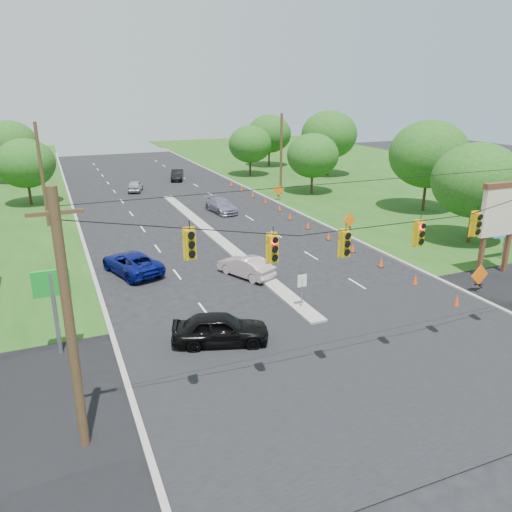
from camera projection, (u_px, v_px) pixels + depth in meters
name	position (u px, v px, depth m)	size (l,w,h in m)	color
ground	(363.00, 361.00, 22.38)	(160.00, 160.00, 0.00)	black
grass_right	(499.00, 208.00, 50.83)	(40.00, 160.00, 0.06)	#1E4714
cross_street	(363.00, 361.00, 22.38)	(160.00, 14.00, 0.02)	black
curb_left	(78.00, 224.00, 44.89)	(0.25, 110.00, 0.16)	gray
curb_right	(280.00, 205.00, 52.28)	(0.25, 110.00, 0.16)	gray
median	(216.00, 238.00, 40.72)	(1.00, 34.00, 0.18)	gray
median_sign	(302.00, 285.00, 27.15)	(0.55, 0.06, 2.05)	gray
signal_span	(385.00, 264.00, 19.89)	(25.60, 0.32, 9.00)	#422D1C
utility_pole_far_left	(42.00, 176.00, 42.57)	(0.28, 0.28, 9.00)	#422D1C
utility_pole_far_right	(281.00, 155.00, 56.09)	(0.28, 0.28, 9.00)	#422D1C
pylon_sign	(501.00, 214.00, 31.75)	(5.90, 2.30, 6.12)	#59331E
cone_0	(457.00, 301.00, 27.90)	(0.32, 0.32, 0.70)	#ED4110
cone_1	(415.00, 279.00, 30.96)	(0.32, 0.32, 0.70)	#ED4110
cone_2	(381.00, 262.00, 34.01)	(0.32, 0.32, 0.70)	#ED4110
cone_3	(353.00, 248.00, 37.07)	(0.32, 0.32, 0.70)	#ED4110
cone_4	(329.00, 236.00, 40.13)	(0.32, 0.32, 0.70)	#ED4110
cone_5	(308.00, 225.00, 43.19)	(0.32, 0.32, 0.70)	#ED4110
cone_6	(290.00, 216.00, 46.25)	(0.32, 0.32, 0.70)	#ED4110
cone_7	(280.00, 208.00, 49.52)	(0.32, 0.32, 0.70)	#ED4110
cone_8	(265.00, 201.00, 52.58)	(0.32, 0.32, 0.70)	#ED4110
cone_9	(253.00, 194.00, 55.64)	(0.32, 0.32, 0.70)	#ED4110
cone_10	(241.00, 189.00, 58.70)	(0.32, 0.32, 0.70)	#ED4110
cone_11	(231.00, 184.00, 61.76)	(0.32, 0.32, 0.70)	#ED4110
work_sign_0	(480.00, 276.00, 29.47)	(1.27, 0.58, 1.37)	black
work_sign_1	(349.00, 221.00, 41.71)	(1.27, 0.58, 1.37)	black
work_sign_2	(278.00, 191.00, 53.94)	(1.27, 0.58, 1.37)	black
tree_5	(25.00, 163.00, 50.81)	(5.88, 5.88, 6.86)	black
tree_6	(10.00, 143.00, 62.99)	(6.72, 6.72, 7.84)	black
tree_7	(477.00, 181.00, 37.86)	(6.72, 6.72, 7.84)	black
tree_8	(429.00, 154.00, 47.86)	(7.56, 7.56, 8.82)	black
tree_9	(313.00, 156.00, 56.55)	(5.88, 5.88, 6.86)	black
tree_10	(329.00, 135.00, 67.82)	(7.56, 7.56, 8.82)	black
tree_11	(269.00, 134.00, 76.16)	(6.72, 6.72, 7.84)	black
tree_12	(250.00, 144.00, 68.05)	(5.88, 5.88, 6.86)	black
black_sedan	(220.00, 329.00, 23.69)	(1.85, 4.60, 1.57)	black
white_sedan	(246.00, 266.00, 32.27)	(1.42, 4.09, 1.35)	#C7AAAE
blue_pickup	(132.00, 263.00, 32.81)	(2.39, 5.19, 1.44)	navy
silver_car_far	(221.00, 205.00, 48.97)	(1.89, 4.64, 1.35)	slate
silver_car_oncoming	(135.00, 186.00, 58.82)	(1.53, 3.81, 1.30)	#A1A1A2
dark_car_receding	(177.00, 175.00, 66.01)	(1.49, 4.27, 1.41)	black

